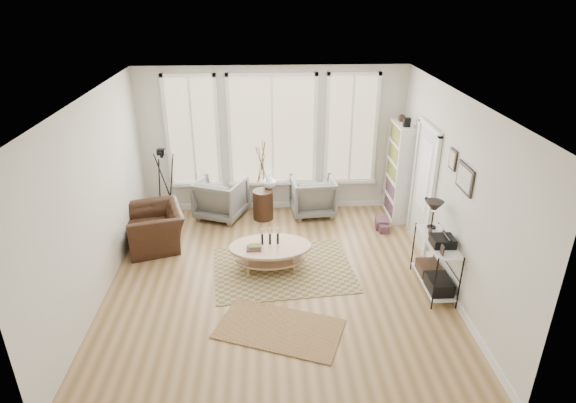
{
  "coord_description": "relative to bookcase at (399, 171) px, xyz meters",
  "views": [
    {
      "loc": [
        -0.14,
        -6.38,
        4.3
      ],
      "look_at": [
        0.2,
        0.6,
        1.1
      ],
      "focal_mm": 30.0,
      "sensor_mm": 36.0,
      "label": 1
    }
  ],
  "objects": [
    {
      "name": "bookcase",
      "position": [
        0.0,
        0.0,
        0.0
      ],
      "size": [
        0.31,
        0.85,
        2.06
      ],
      "color": "white",
      "rests_on": "ground"
    },
    {
      "name": "armchair_right",
      "position": [
        -1.65,
        0.18,
        -0.56
      ],
      "size": [
        0.91,
        0.93,
        0.78
      ],
      "primitive_type": "imported",
      "rotation": [
        0.0,
        0.0,
        3.23
      ],
      "color": "slate",
      "rests_on": "ground"
    },
    {
      "name": "coffee_table",
      "position": [
        -2.54,
        -1.84,
        -0.63
      ],
      "size": [
        1.35,
        0.88,
        0.61
      ],
      "color": "tan",
      "rests_on": "ground"
    },
    {
      "name": "rug_main",
      "position": [
        -2.32,
        -1.91,
        -0.95
      ],
      "size": [
        2.39,
        1.89,
        0.01
      ],
      "primitive_type": "cube",
      "rotation": [
        0.0,
        0.0,
        0.1
      ],
      "color": "brown",
      "rests_on": "ground"
    },
    {
      "name": "rug_runner",
      "position": [
        -2.44,
        -3.39,
        -0.94
      ],
      "size": [
        1.88,
        1.45,
        0.01
      ],
      "primitive_type": "cube",
      "rotation": [
        0.0,
        0.0,
        -0.36
      ],
      "color": "brown",
      "rests_on": "ground"
    },
    {
      "name": "tripod_camera",
      "position": [
        -4.48,
        -0.14,
        -0.25
      ],
      "size": [
        0.54,
        0.54,
        1.52
      ],
      "color": "black",
      "rests_on": "ground"
    },
    {
      "name": "side_table",
      "position": [
        -2.65,
        -0.0,
        -0.16
      ],
      "size": [
        0.4,
        0.4,
        1.66
      ],
      "color": "#331D12",
      "rests_on": "ground"
    },
    {
      "name": "room",
      "position": [
        -2.42,
        -2.2,
        0.47
      ],
      "size": [
        5.5,
        5.54,
        2.9
      ],
      "color": "#A78254",
      "rests_on": "ground"
    },
    {
      "name": "wall_art",
      "position": [
        0.14,
        -2.49,
        0.92
      ],
      "size": [
        0.04,
        0.88,
        0.44
      ],
      "color": "black",
      "rests_on": "ground"
    },
    {
      "name": "door",
      "position": [
        0.13,
        -1.08,
        0.17
      ],
      "size": [
        0.09,
        1.06,
        2.22
      ],
      "color": "silver",
      "rests_on": "ground"
    },
    {
      "name": "armchair_left",
      "position": [
        -3.48,
        0.13,
        -0.55
      ],
      "size": [
        1.13,
        1.15,
        0.81
      ],
      "primitive_type": "imported",
      "rotation": [
        0.0,
        0.0,
        2.76
      ],
      "color": "slate",
      "rests_on": "ground"
    },
    {
      "name": "low_shelf",
      "position": [
        -0.06,
        -2.52,
        -0.44
      ],
      "size": [
        0.38,
        1.08,
        1.3
      ],
      "color": "white",
      "rests_on": "ground"
    },
    {
      "name": "book_stack_near",
      "position": [
        -0.39,
        -0.52,
        -0.86
      ],
      "size": [
        0.27,
        0.33,
        0.19
      ],
      "primitive_type": "cube",
      "rotation": [
        0.0,
        0.0,
        -0.13
      ],
      "color": "maroon",
      "rests_on": "ground"
    },
    {
      "name": "book_stack_far",
      "position": [
        -0.39,
        -0.67,
        -0.88
      ],
      "size": [
        0.19,
        0.24,
        0.15
      ],
      "primitive_type": "cube",
      "rotation": [
        0.0,
        0.0,
        0.03
      ],
      "color": "maroon",
      "rests_on": "ground"
    },
    {
      "name": "vase",
      "position": [
        -2.52,
        0.16,
        -0.22
      ],
      "size": [
        0.29,
        0.29,
        0.28
      ],
      "primitive_type": "imported",
      "rotation": [
        0.0,
        0.0,
        0.1
      ],
      "color": "silver",
      "rests_on": "side_table"
    },
    {
      "name": "bay_window",
      "position": [
        -2.44,
        0.49,
        0.65
      ],
      "size": [
        4.14,
        0.12,
        2.24
      ],
      "color": "beige",
      "rests_on": "ground"
    },
    {
      "name": "accent_chair",
      "position": [
        -4.56,
        -0.99,
        -0.6
      ],
      "size": [
        1.33,
        1.24,
        0.71
      ],
      "primitive_type": "imported",
      "rotation": [
        0.0,
        0.0,
        -1.26
      ],
      "color": "#331D12",
      "rests_on": "ground"
    }
  ]
}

